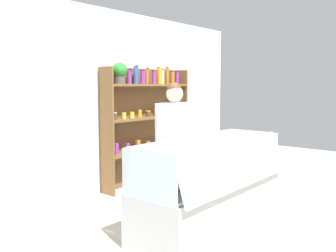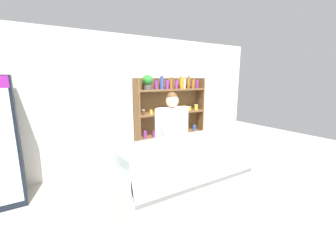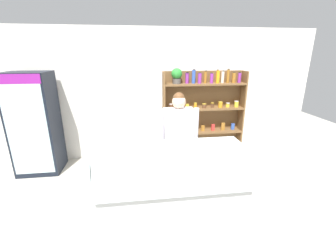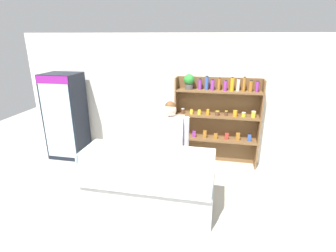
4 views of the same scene
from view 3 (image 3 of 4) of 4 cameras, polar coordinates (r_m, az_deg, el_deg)
name	(u,v)px [view 3 (image 3 of 4)]	position (r m, az deg, el deg)	size (l,w,h in m)	color
ground_plane	(173,218)	(3.40, 1.21, -22.22)	(12.00, 12.00, 0.00)	#B7B2A3
back_wall	(158,95)	(4.84, -2.68, 7.90)	(6.80, 0.10, 2.70)	white
drinks_fridge	(35,124)	(4.83, -30.70, 0.43)	(0.75, 0.64, 1.89)	black
shelving_unit	(202,108)	(4.89, 8.57, 4.62)	(1.74, 0.29, 1.92)	brown
deli_display_case	(171,194)	(3.29, 0.80, -16.80)	(2.01, 0.77, 1.01)	silver
shop_clerk	(178,133)	(3.62, 2.68, -1.90)	(0.65, 0.25, 1.63)	#4C4233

